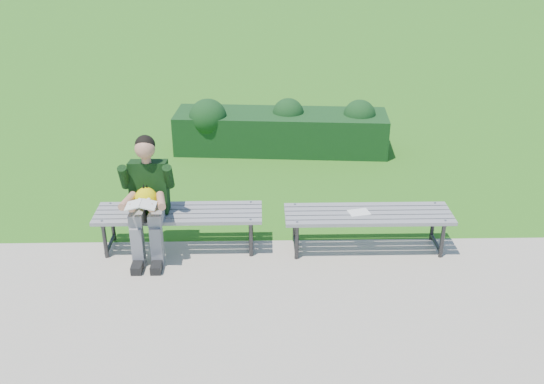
{
  "coord_description": "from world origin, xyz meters",
  "views": [
    {
      "loc": [
        0.13,
        -5.98,
        3.46
      ],
      "look_at": [
        0.25,
        -0.09,
        0.67
      ],
      "focal_mm": 40.0,
      "sensor_mm": 36.0,
      "label": 1
    }
  ],
  "objects_px": {
    "bench_right": "(368,217)",
    "paper_sheet": "(359,212)",
    "seated_boy": "(147,195)",
    "hedge": "(279,128)",
    "bench_left": "(179,216)"
  },
  "relations": [
    {
      "from": "bench_left",
      "to": "bench_right",
      "type": "height_order",
      "value": "same"
    },
    {
      "from": "hedge",
      "to": "seated_boy",
      "type": "height_order",
      "value": "seated_boy"
    },
    {
      "from": "bench_right",
      "to": "paper_sheet",
      "type": "xyz_separation_m",
      "value": [
        -0.1,
        -0.0,
        0.06
      ]
    },
    {
      "from": "bench_right",
      "to": "bench_left",
      "type": "bearing_deg",
      "value": 178.07
    },
    {
      "from": "paper_sheet",
      "to": "seated_boy",
      "type": "bearing_deg",
      "value": -179.37
    },
    {
      "from": "bench_right",
      "to": "seated_boy",
      "type": "xyz_separation_m",
      "value": [
        -2.35,
        -0.02,
        0.3
      ]
    },
    {
      "from": "hedge",
      "to": "bench_right",
      "type": "height_order",
      "value": "hedge"
    },
    {
      "from": "seated_boy",
      "to": "paper_sheet",
      "type": "distance_m",
      "value": 2.26
    },
    {
      "from": "bench_left",
      "to": "bench_right",
      "type": "bearing_deg",
      "value": -1.93
    },
    {
      "from": "paper_sheet",
      "to": "hedge",
      "type": "bearing_deg",
      "value": 103.93
    },
    {
      "from": "bench_left",
      "to": "bench_right",
      "type": "distance_m",
      "value": 2.05
    },
    {
      "from": "hedge",
      "to": "seated_boy",
      "type": "distance_m",
      "value": 3.45
    },
    {
      "from": "bench_left",
      "to": "seated_boy",
      "type": "xyz_separation_m",
      "value": [
        -0.3,
        -0.09,
        0.3
      ]
    },
    {
      "from": "bench_left",
      "to": "seated_boy",
      "type": "distance_m",
      "value": 0.43
    },
    {
      "from": "hedge",
      "to": "seated_boy",
      "type": "relative_size",
      "value": 2.5
    }
  ]
}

